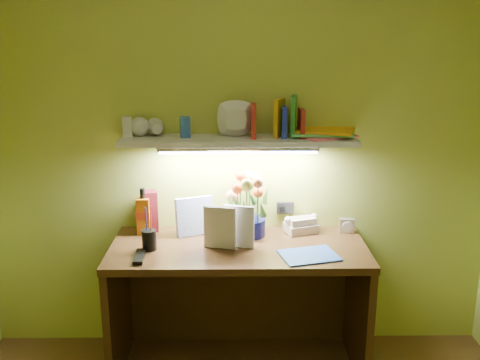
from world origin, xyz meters
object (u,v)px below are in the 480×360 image
desk (239,307)px  telephone (301,224)px  desk_clock (347,225)px  flower_bouquet (248,206)px  whisky_bottle (143,211)px

desk → telephone: bearing=29.1°
desk → desk_clock: bearing=17.2°
desk → flower_bouquet: 0.58m
desk_clock → whisky_bottle: size_ratio=0.31×
telephone → whisky_bottle: 0.91m
desk → flower_bouquet: bearing=71.0°
desk_clock → whisky_bottle: 1.18m
flower_bouquet → whisky_bottle: size_ratio=1.29×
desk → desk_clock: 0.78m
whisky_bottle → desk_clock: bearing=0.1°
flower_bouquet → desk_clock: bearing=3.2°
whisky_bottle → flower_bouquet: bearing=-2.8°
telephone → whisky_bottle: size_ratio=0.64×
flower_bouquet → desk_clock: 0.59m
telephone → whisky_bottle: whisky_bottle is taller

